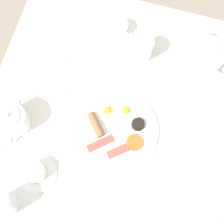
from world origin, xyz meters
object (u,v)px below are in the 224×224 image
(knife_by_plate, at_px, (89,204))
(spoon_for_tea, at_px, (188,146))
(water_glass_short, at_px, (142,49))
(fork_by_plate, at_px, (64,72))
(water_glass_tall, at_px, (3,205))
(teacup_with_saucer_left, at_px, (36,172))
(teacup_with_saucer_right, at_px, (119,29))
(teapot_far, at_px, (12,120))
(teapot_near, at_px, (211,55))
(breakfast_plate, at_px, (117,129))

(knife_by_plate, bearing_deg, spoon_for_tea, -134.42)
(water_glass_short, height_order, fork_by_plate, water_glass_short)
(water_glass_tall, relative_size, water_glass_short, 1.05)
(teacup_with_saucer_left, distance_m, teacup_with_saucer_right, 0.66)
(teapot_far, relative_size, teacup_with_saucer_left, 1.40)
(teacup_with_saucer_left, relative_size, spoon_for_tea, 1.26)
(teapot_near, height_order, water_glass_short, teapot_near)
(teacup_with_saucer_left, bearing_deg, teacup_with_saucer_right, -101.90)
(water_glass_tall, height_order, spoon_for_tea, water_glass_tall)
(teacup_with_saucer_left, bearing_deg, water_glass_tall, 66.13)
(water_glass_tall, bearing_deg, teacup_with_saucer_right, -104.10)
(teacup_with_saucer_right, bearing_deg, teacup_with_saucer_left, 78.10)
(breakfast_plate, distance_m, teacup_with_saucer_right, 0.42)
(teapot_far, relative_size, knife_by_plate, 1.22)
(teapot_near, relative_size, teacup_with_saucer_left, 1.31)
(teacup_with_saucer_right, bearing_deg, water_glass_tall, 75.90)
(breakfast_plate, relative_size, teacup_with_saucer_right, 2.14)
(teacup_with_saucer_left, height_order, fork_by_plate, teacup_with_saucer_left)
(breakfast_plate, height_order, fork_by_plate, breakfast_plate)
(teapot_near, height_order, teapot_far, same)
(breakfast_plate, relative_size, water_glass_short, 2.90)
(spoon_for_tea, bearing_deg, teacup_with_saucer_left, 25.90)
(teapot_far, bearing_deg, spoon_for_tea, -78.39)
(teapot_near, height_order, spoon_for_tea, teapot_near)
(teacup_with_saucer_left, xyz_separation_m, teacup_with_saucer_right, (-0.14, -0.65, -0.00))
(knife_by_plate, distance_m, spoon_for_tea, 0.43)
(breakfast_plate, relative_size, spoon_for_tea, 2.69)
(teacup_with_saucer_right, bearing_deg, teapot_near, 175.64)
(breakfast_plate, xyz_separation_m, teacup_with_saucer_left, (0.24, 0.24, 0.02))
(teapot_far, bearing_deg, fork_by_plate, -20.45)
(fork_by_plate, distance_m, knife_by_plate, 0.53)
(water_glass_tall, relative_size, knife_by_plate, 0.68)
(teapot_near, distance_m, spoon_for_tea, 0.37)
(teacup_with_saucer_right, bearing_deg, spoon_for_tea, 134.23)
(breakfast_plate, xyz_separation_m, water_glass_tall, (0.30, 0.38, 0.05))
(water_glass_tall, xyz_separation_m, fork_by_plate, (-0.03, -0.55, -0.06))
(teapot_far, height_order, water_glass_tall, teapot_far)
(teapot_near, relative_size, water_glass_short, 1.78)
(breakfast_plate, height_order, teacup_with_saucer_left, teacup_with_saucer_left)
(teapot_far, xyz_separation_m, water_glass_tall, (-0.08, 0.30, 0.01))
(teapot_near, xyz_separation_m, fork_by_plate, (0.55, 0.21, -0.05))
(water_glass_short, bearing_deg, teacup_with_saucer_right, -33.14)
(teacup_with_saucer_left, bearing_deg, breakfast_plate, -135.32)
(teapot_near, relative_size, teapot_far, 0.94)
(teapot_far, bearing_deg, breakfast_plate, -74.64)
(teapot_near, distance_m, knife_by_plate, 0.74)
(water_glass_short, bearing_deg, breakfast_plate, 87.65)
(teacup_with_saucer_right, height_order, fork_by_plate, teacup_with_saucer_right)
(breakfast_plate, relative_size, fork_by_plate, 1.88)
(teacup_with_saucer_right, bearing_deg, fork_by_plate, 55.02)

